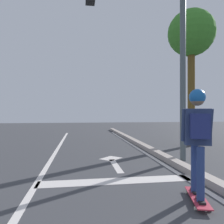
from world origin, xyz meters
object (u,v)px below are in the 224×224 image
at_px(skateboard, 197,197).
at_px(traffic_signal_mast, 141,28).
at_px(roadside_tree, 191,36).
at_px(skater, 198,129).

relative_size(skateboard, traffic_signal_mast, 0.17).
bearing_deg(roadside_tree, skater, -117.92).
xyz_separation_m(skater, traffic_signal_mast, (-0.10, 2.65, 2.53)).
relative_size(skater, roadside_tree, 0.30).
height_order(traffic_signal_mast, roadside_tree, roadside_tree).
distance_m(traffic_signal_mast, roadside_tree, 3.80).
bearing_deg(skateboard, roadside_tree, 62.05).
xyz_separation_m(skateboard, traffic_signal_mast, (-0.10, 2.63, 3.56)).
xyz_separation_m(skater, roadside_tree, (2.70, 5.09, 3.33)).
relative_size(skateboard, skater, 0.56).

